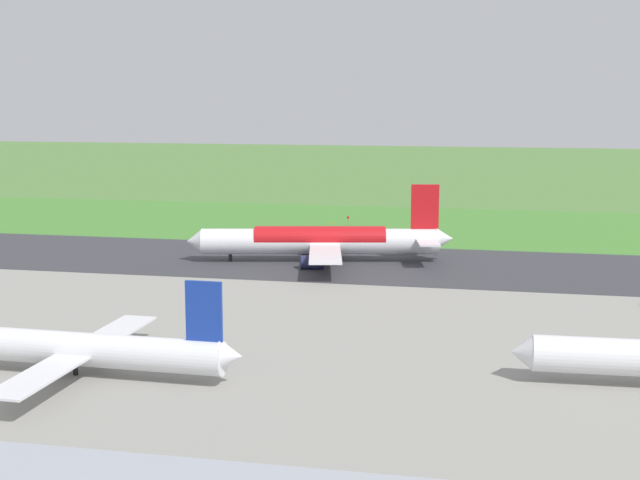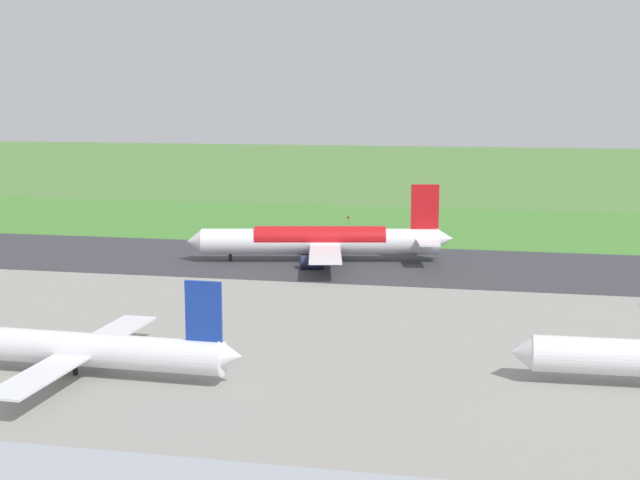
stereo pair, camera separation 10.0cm
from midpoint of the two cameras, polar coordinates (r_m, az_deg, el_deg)
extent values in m
plane|color=#547F3D|center=(180.67, -0.56, -1.39)|extent=(800.00, 800.00, 0.00)
cube|color=#38383D|center=(180.66, -0.56, -1.38)|extent=(600.00, 40.56, 0.06)
cube|color=gray|center=(114.53, -8.13, -7.88)|extent=(440.00, 110.00, 0.05)
cube|color=#478534|center=(229.30, 2.09, 0.92)|extent=(600.00, 80.00, 0.04)
cylinder|color=white|center=(179.57, -0.02, -0.09)|extent=(48.07, 14.74, 5.20)
cone|color=white|center=(181.40, -8.10, -0.09)|extent=(3.93, 5.44, 4.94)
cone|color=white|center=(181.20, 7.98, 0.09)|extent=(4.32, 5.03, 4.42)
cube|color=red|center=(179.75, 6.74, 2.14)|extent=(5.59, 1.62, 9.00)
cube|color=white|center=(175.26, 6.90, -0.13)|extent=(5.73, 9.62, 0.36)
cube|color=white|center=(186.04, 6.50, 0.43)|extent=(5.73, 9.62, 0.36)
cube|color=white|center=(168.80, 0.32, -0.85)|extent=(10.30, 22.76, 0.35)
cube|color=white|center=(190.49, 0.29, 0.33)|extent=(10.30, 22.76, 0.35)
cylinder|color=#23284C|center=(172.70, -0.52, -1.45)|extent=(4.97, 3.65, 2.80)
cylinder|color=#23284C|center=(187.45, -0.47, -0.58)|extent=(4.97, 3.65, 2.80)
cylinder|color=black|center=(180.94, -5.80, -0.87)|extent=(0.70, 0.70, 3.42)
cylinder|color=black|center=(176.08, 0.96, -1.11)|extent=(0.70, 0.70, 3.42)
cylinder|color=black|center=(183.95, 0.92, -0.65)|extent=(0.70, 0.70, 3.42)
cylinder|color=red|center=(179.48, -0.02, 0.07)|extent=(26.91, 10.43, 5.23)
cone|color=white|center=(108.69, 12.79, -7.04)|extent=(2.65, 4.22, 4.14)
cylinder|color=white|center=(112.18, -15.51, -6.75)|extent=(38.04, 4.95, 4.11)
cone|color=white|center=(104.27, -5.75, -7.41)|extent=(2.84, 3.56, 3.50)
cube|color=#19389E|center=(103.96, -7.49, -4.55)|extent=(4.44, 0.49, 7.12)
cube|color=white|center=(104.66, -17.39, -8.19)|extent=(5.13, 17.50, 0.28)
cube|color=white|center=(119.33, -13.18, -5.83)|extent=(5.13, 17.50, 0.28)
cylinder|color=black|center=(112.94, -15.45, -8.06)|extent=(0.63, 0.63, 1.27)
cylinder|color=slate|center=(230.02, 1.80, 1.16)|extent=(0.10, 0.10, 1.72)
cube|color=red|center=(229.88, 1.81, 1.45)|extent=(0.60, 0.04, 0.60)
cone|color=orange|center=(232.38, 0.82, 1.11)|extent=(0.40, 0.40, 0.55)
camera|label=1|loc=(0.05, -90.02, 0.00)|focal=49.85mm
camera|label=2|loc=(0.05, 89.98, 0.00)|focal=49.85mm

